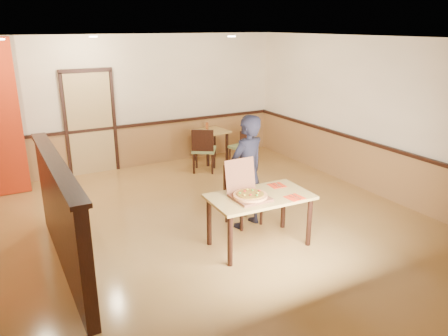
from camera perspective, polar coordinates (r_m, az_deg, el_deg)
The scene contains 24 objects.
floor at distance 6.81m, azimuth -3.15°, elevation -7.78°, with size 7.00×7.00×0.00m, color #AF7F44.
ceiling at distance 6.12m, azimuth -3.62°, elevation 16.49°, with size 7.00×7.00×0.00m, color black.
wall_back at distance 9.53m, azimuth -12.57°, elevation 8.28°, with size 7.00×7.00×0.00m, color #FDE7C6.
wall_right at distance 8.39m, azimuth 18.87°, elevation 6.40°, with size 7.00×7.00×0.00m, color #FDE7C6.
wainscot_back at distance 9.71m, azimuth -12.13°, elevation 2.73°, with size 7.00×0.04×0.90m, color olive.
chair_rail_back at distance 9.58m, azimuth -12.28°, elevation 5.41°, with size 7.00×0.06×0.06m, color black.
wainscot_right at distance 8.60m, azimuth 18.09°, elevation 0.20°, with size 0.04×7.00×0.90m, color olive.
chair_rail_right at distance 8.46m, azimuth 18.31°, elevation 3.21°, with size 0.06×7.00×0.06m, color black.
back_door at distance 9.38m, azimuth -17.05°, elevation 5.56°, with size 0.90×0.06×2.10m, color tan.
booth_partition at distance 5.82m, azimuth -20.50°, elevation -5.72°, with size 0.20×3.10×1.44m.
spot_a at distance 7.34m, azimuth -27.27°, elevation 14.73°, with size 0.14×0.14×0.02m, color beige.
spot_b at distance 8.24m, azimuth -16.70°, elevation 16.11°, with size 0.14×0.14×0.02m, color beige.
spot_c at distance 8.10m, azimuth 1.00°, elevation 16.82°, with size 0.14×0.14×0.02m, color beige.
main_table at distance 6.06m, azimuth 4.67°, elevation -4.54°, with size 1.44×0.86×0.75m.
diner_chair at distance 6.80m, azimuth 2.25°, elevation -3.04°, with size 0.53×0.53×0.95m.
side_chair_left at distance 9.13m, azimuth -2.68°, elevation 2.59°, with size 0.65×0.65×0.95m.
side_chair_right at distance 9.59m, azimuth 2.45°, elevation 2.94°, with size 0.49×0.49×0.83m.
side_table at distance 9.86m, azimuth -1.69°, elevation 3.95°, with size 0.74×0.74×0.72m.
diner at distance 6.56m, azimuth 3.01°, elevation -0.54°, with size 0.64×0.42×1.75m, color black.
pizza_box at distance 5.91m, azimuth 3.20°, elevation -3.33°, with size 0.46×0.54×0.49m.
pizza at distance 5.87m, azimuth 3.45°, elevation -3.60°, with size 0.46×0.46×0.03m, color #FAA55A.
napkin_near at distance 6.00m, azimuth 9.20°, elevation -3.82°, with size 0.24×0.24×0.01m.
napkin_far at distance 6.40m, azimuth 6.91°, elevation -2.27°, with size 0.23×0.23×0.01m.
condiment at distance 9.91m, azimuth -2.23°, elevation 5.52°, with size 0.06×0.06×0.16m, color brown.
Camera 1 is at (-2.61, -5.53, 2.99)m, focal length 35.00 mm.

